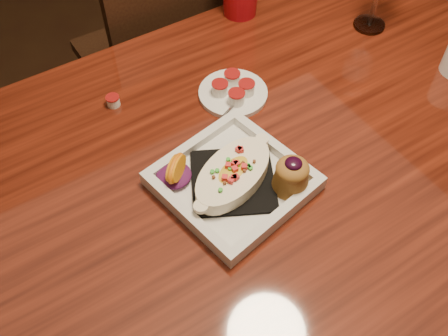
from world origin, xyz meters
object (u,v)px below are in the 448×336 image
saucer (233,92)px  plate (240,178)px  table (298,159)px  chair_far (166,55)px

saucer → plate: bearing=-120.7°
table → saucer: bearing=113.9°
table → plate: plate is taller
table → chair_far: (-0.00, 0.63, -0.15)m
plate → table: bearing=4.0°
table → saucer: 0.20m
plate → chair_far: bearing=63.8°
table → plate: 0.23m
plate → saucer: 0.24m
chair_far → plate: bearing=74.3°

